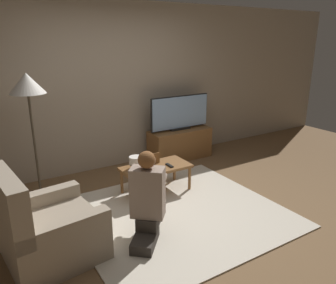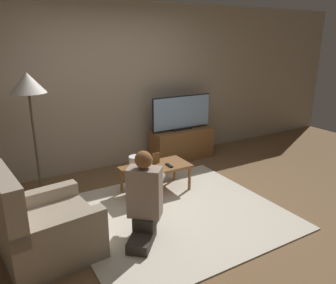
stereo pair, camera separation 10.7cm
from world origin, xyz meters
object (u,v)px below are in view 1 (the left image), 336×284
Objects in this scene: coffee_table at (156,169)px; floor_lamp at (28,91)px; tv at (180,113)px; table_lamp at (136,161)px; person_kneeling at (147,197)px; armchair at (47,231)px.

coffee_table is 1.87m from floor_lamp.
tv reaches higher than table_lamp.
floor_lamp reaches higher than coffee_table.
floor_lamp is 1.94m from person_kneeling.
tv reaches higher than armchair.
tv is 2.51m from person_kneeling.
coffee_table is (-1.03, -0.95, -0.48)m from tv.
tv is at bearing 8.70° from floor_lamp.
coffee_table is 1.73m from armchair.
armchair is at bearing -147.84° from tv.
person_kneeling is (-1.65, -1.87, -0.34)m from tv.
tv is 6.27× the size of table_lamp.
floor_lamp reaches higher than tv.
floor_lamp is 9.18× the size of table_lamp.
armchair is 5.20× the size of table_lamp.
armchair is (-2.61, -1.64, -0.54)m from tv.
armchair is at bearing -150.41° from table_lamp.
floor_lamp is at bearing 155.33° from table_lamp.
coffee_table is 5.17× the size of table_lamp.
floor_lamp reaches higher than armchair.
person_kneeling is at bearing -109.93° from armchair.
person_kneeling reaches higher than coffee_table.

